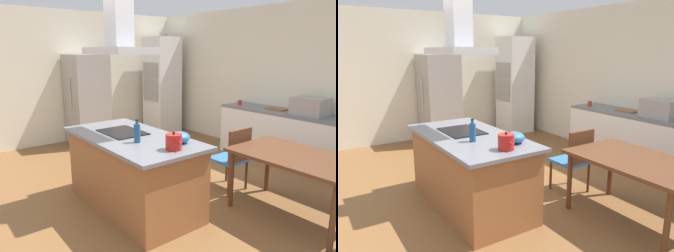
% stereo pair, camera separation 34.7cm
% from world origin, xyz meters
% --- Properties ---
extents(ground, '(16.00, 16.00, 0.00)m').
position_xyz_m(ground, '(0.00, 1.50, 0.00)').
color(ground, brown).
extents(wall_back, '(7.20, 0.10, 2.70)m').
position_xyz_m(wall_back, '(0.00, 3.25, 1.35)').
color(wall_back, silver).
rests_on(wall_back, ground).
extents(wall_left, '(0.10, 8.80, 2.70)m').
position_xyz_m(wall_left, '(-3.45, 1.00, 1.35)').
color(wall_left, silver).
rests_on(wall_left, ground).
extents(kitchen_island, '(1.91, 0.95, 0.90)m').
position_xyz_m(kitchen_island, '(0.00, 0.00, 0.45)').
color(kitchen_island, '#995B33').
rests_on(kitchen_island, ground).
extents(cooktop, '(0.60, 0.44, 0.01)m').
position_xyz_m(cooktop, '(-0.21, 0.00, 0.91)').
color(cooktop, black).
rests_on(cooktop, kitchen_island).
extents(tea_kettle, '(0.22, 0.17, 0.19)m').
position_xyz_m(tea_kettle, '(0.73, 0.05, 0.98)').
color(tea_kettle, '#B21E19').
rests_on(tea_kettle, kitchen_island).
extents(olive_oil_bottle, '(0.07, 0.07, 0.26)m').
position_xyz_m(olive_oil_bottle, '(0.27, -0.09, 1.01)').
color(olive_oil_bottle, navy).
rests_on(olive_oil_bottle, kitchen_island).
extents(mixing_bowl, '(0.23, 0.23, 0.12)m').
position_xyz_m(mixing_bowl, '(0.58, 0.27, 0.96)').
color(mixing_bowl, '#2D6BB7').
rests_on(mixing_bowl, kitchen_island).
extents(back_counter, '(2.39, 0.62, 0.90)m').
position_xyz_m(back_counter, '(0.27, 2.88, 0.45)').
color(back_counter, white).
rests_on(back_counter, ground).
extents(countertop_microwave, '(0.50, 0.38, 0.28)m').
position_xyz_m(countertop_microwave, '(0.64, 2.88, 1.04)').
color(countertop_microwave, '#9E9993').
rests_on(countertop_microwave, back_counter).
extents(coffee_mug_red, '(0.08, 0.08, 0.09)m').
position_xyz_m(coffee_mug_red, '(-0.69, 2.80, 0.95)').
color(coffee_mug_red, red).
rests_on(coffee_mug_red, back_counter).
extents(cutting_board, '(0.34, 0.24, 0.02)m').
position_xyz_m(cutting_board, '(0.03, 2.93, 0.91)').
color(cutting_board, '#995B33').
rests_on(cutting_board, back_counter).
extents(wall_oven_stack, '(0.70, 0.66, 2.20)m').
position_xyz_m(wall_oven_stack, '(-2.90, 2.65, 1.10)').
color(wall_oven_stack, white).
rests_on(wall_oven_stack, ground).
extents(refrigerator, '(0.80, 0.73, 1.82)m').
position_xyz_m(refrigerator, '(-2.98, 0.79, 0.91)').
color(refrigerator, '#9E9993').
rests_on(refrigerator, ground).
extents(dining_table, '(1.40, 0.90, 0.75)m').
position_xyz_m(dining_table, '(1.37, 1.32, 0.67)').
color(dining_table, '#59331E').
rests_on(dining_table, ground).
extents(chair_at_left_end, '(0.42, 0.42, 0.89)m').
position_xyz_m(chair_at_left_end, '(0.46, 1.32, 0.51)').
color(chair_at_left_end, '#2D6BB7').
rests_on(chair_at_left_end, ground).
extents(range_hood, '(0.90, 0.55, 0.78)m').
position_xyz_m(range_hood, '(-0.21, 0.00, 2.10)').
color(range_hood, '#ADADB2').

